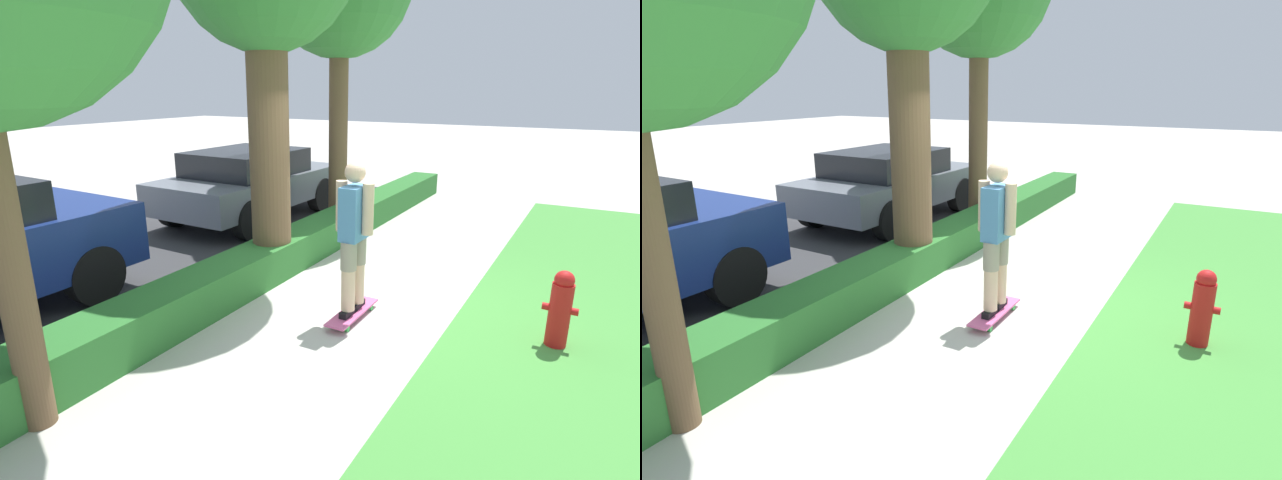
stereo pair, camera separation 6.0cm
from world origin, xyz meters
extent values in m
plane|color=#BCB7AD|center=(0.00, 0.00, 0.00)|extent=(60.00, 60.00, 0.00)
cube|color=#38383A|center=(0.00, 4.20, 0.00)|extent=(13.70, 5.00, 0.01)
cube|color=#2D702D|center=(0.00, 1.60, 0.24)|extent=(13.70, 0.60, 0.49)
cube|color=#DB5B93|center=(-0.48, 0.01, 0.08)|extent=(0.92, 0.24, 0.02)
cylinder|color=green|center=(-0.17, -0.08, 0.04)|extent=(0.07, 0.04, 0.07)
cylinder|color=green|center=(-0.17, 0.10, 0.04)|extent=(0.07, 0.04, 0.07)
cylinder|color=green|center=(-0.79, -0.08, 0.04)|extent=(0.07, 0.04, 0.07)
cylinder|color=green|center=(-0.79, 0.10, 0.04)|extent=(0.07, 0.04, 0.07)
cube|color=black|center=(-0.60, 0.01, 0.13)|extent=(0.26, 0.09, 0.07)
cylinder|color=beige|center=(-0.60, 0.01, 0.56)|extent=(0.15, 0.15, 0.79)
cylinder|color=gray|center=(-0.60, 0.01, 0.79)|extent=(0.18, 0.18, 0.32)
cube|color=black|center=(-0.36, 0.01, 0.13)|extent=(0.26, 0.09, 0.07)
cylinder|color=beige|center=(-0.36, 0.01, 0.56)|extent=(0.15, 0.15, 0.79)
cylinder|color=gray|center=(-0.36, 0.01, 0.79)|extent=(0.18, 0.18, 0.32)
cube|color=#4C84B7|center=(-0.48, 0.01, 1.24)|extent=(0.38, 0.21, 0.58)
cylinder|color=beige|center=(-0.48, -0.15, 1.30)|extent=(0.12, 0.12, 0.55)
cylinder|color=beige|center=(-0.48, 0.17, 1.30)|extent=(0.12, 0.12, 0.55)
sphere|color=beige|center=(-0.48, 0.01, 1.68)|extent=(0.22, 0.22, 0.22)
cylinder|color=brown|center=(-3.35, 1.33, 1.42)|extent=(0.25, 0.25, 2.84)
cylinder|color=brown|center=(0.23, 1.61, 1.72)|extent=(0.53, 0.53, 3.43)
cylinder|color=brown|center=(3.06, 2.08, 1.77)|extent=(0.35, 0.35, 3.55)
cylinder|color=black|center=(-1.64, 2.90, 0.37)|extent=(0.73, 0.23, 0.73)
cylinder|color=black|center=(-1.64, 4.69, 0.37)|extent=(0.73, 0.23, 0.73)
cube|color=slate|center=(2.61, 3.78, 0.63)|extent=(3.97, 1.97, 0.56)
cube|color=black|center=(2.49, 3.78, 1.14)|extent=(2.08, 1.71, 0.45)
cylinder|color=black|center=(3.83, 2.91, 0.35)|extent=(0.70, 0.23, 0.70)
cylinder|color=black|center=(3.83, 4.66, 0.35)|extent=(0.70, 0.23, 0.70)
cylinder|color=black|center=(1.39, 2.91, 0.35)|extent=(0.70, 0.23, 0.70)
cylinder|color=black|center=(1.39, 4.66, 0.35)|extent=(0.70, 0.23, 0.70)
cylinder|color=red|center=(0.00, -2.06, 0.34)|extent=(0.21, 0.21, 0.68)
sphere|color=red|center=(0.00, -2.06, 0.72)|extent=(0.19, 0.19, 0.19)
cylinder|color=red|center=(0.00, -2.17, 0.41)|extent=(0.07, 0.13, 0.07)
cylinder|color=red|center=(0.00, -1.96, 0.41)|extent=(0.07, 0.13, 0.07)
camera|label=1|loc=(-5.15, -2.24, 2.54)|focal=28.00mm
camera|label=2|loc=(-5.18, -2.19, 2.54)|focal=28.00mm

